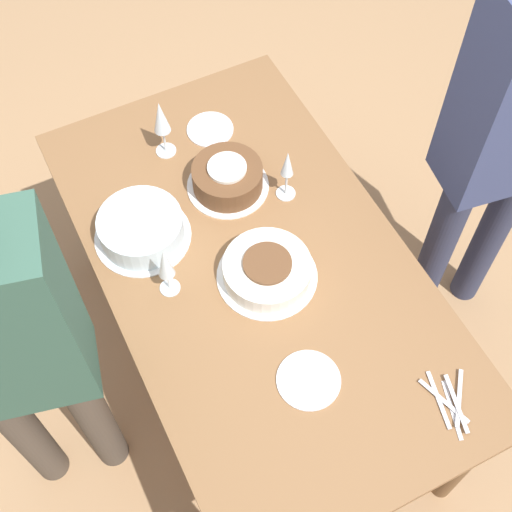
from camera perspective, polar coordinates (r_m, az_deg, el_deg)
ground_plane at (r=2.86m, az=0.00°, el=-8.56°), size 12.00×12.00×0.00m
dining_table at (r=2.28m, az=0.00°, el=-2.10°), size 1.61×0.90×0.75m
cake_center_white at (r=2.13m, az=0.90°, el=-1.15°), size 0.31×0.31×0.08m
cake_front_chocolate at (r=2.32m, az=-2.30°, el=6.29°), size 0.27×0.27×0.10m
cake_back_decorated at (r=2.23m, az=-9.17°, el=2.18°), size 0.30×0.30×0.09m
wine_glass_near at (r=2.23m, az=2.51°, el=7.11°), size 0.06×0.06×0.21m
wine_glass_far at (r=2.35m, az=-7.61°, el=10.79°), size 0.07×0.07×0.23m
wine_glass_extra at (r=2.04m, az=-7.27°, el=-0.70°), size 0.06×0.06×0.21m
dessert_plate_left at (r=2.02m, az=4.23°, el=-9.87°), size 0.18×0.18×0.01m
dessert_plate_right at (r=2.52m, az=-3.69°, el=10.08°), size 0.16×0.16×0.01m
fork_pile at (r=2.05m, az=15.26°, el=-11.23°), size 0.21×0.13×0.01m
person_watching at (r=1.92m, az=-19.37°, el=-6.98°), size 0.30×0.44×1.61m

